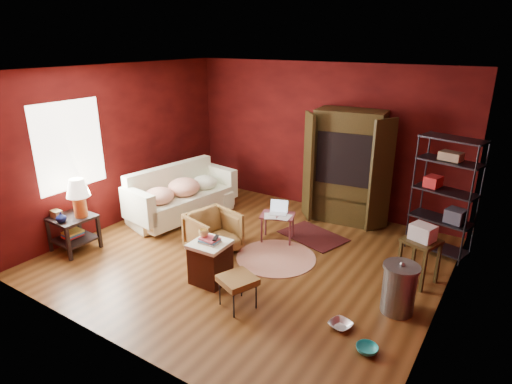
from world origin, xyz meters
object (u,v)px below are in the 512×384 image
armchair (213,231)px  wire_shelving (446,192)px  hamper (210,261)px  side_table (75,208)px  sofa (180,198)px  tv_armoire (347,165)px  laptop_desk (278,217)px

armchair → wire_shelving: size_ratio=0.39×
hamper → wire_shelving: (2.47, 2.61, 0.71)m
hamper → wire_shelving: size_ratio=0.37×
side_table → sofa: bearing=75.9°
side_table → tv_armoire: bearing=47.8°
laptop_desk → side_table: bearing=-160.7°
side_table → tv_armoire: (3.09, 3.41, 0.35)m
sofa → armchair: sofa is taller
sofa → armchair: size_ratio=2.69×
wire_shelving → armchair: bearing=-133.3°
armchair → laptop_desk: size_ratio=1.07×
tv_armoire → laptop_desk: bearing=-120.2°
tv_armoire → wire_shelving: 1.79m
sofa → wire_shelving: wire_shelving is taller
armchair → tv_armoire: bearing=-14.4°
armchair → side_table: size_ratio=0.61×
wire_shelving → sofa: bearing=-151.1°
armchair → hamper: (0.51, -0.71, -0.05)m
armchair → wire_shelving: wire_shelving is taller
sofa → side_table: 1.94m
sofa → hamper: 2.40m
hamper → side_table: bearing=-170.9°
tv_armoire → wire_shelving: tv_armoire is taller
armchair → side_table: 2.18m
sofa → hamper: (1.90, -1.47, -0.07)m
hamper → tv_armoire: tv_armoire is taller
sofa → side_table: (-0.47, -1.85, 0.33)m
wire_shelving → tv_armoire: bearing=-179.4°
sofa → laptop_desk: bearing=-69.4°
side_table → wire_shelving: wire_shelving is taller
laptop_desk → tv_armoire: 1.67m
armchair → laptop_desk: armchair is taller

